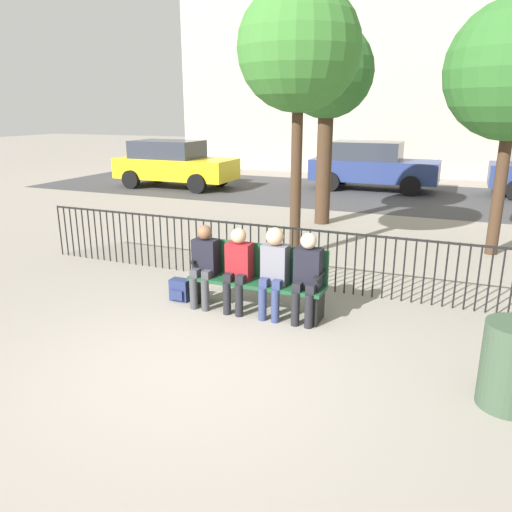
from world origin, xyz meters
The scene contains 15 objects.
ground_plane centered at (0.00, 0.00, 0.00)m, with size 80.00×80.00×0.00m, color gray.
park_bench centered at (0.00, 1.75, 0.50)m, with size 1.89×0.45×0.92m.
seated_person_0 centered at (-0.76, 1.62, 0.65)m, with size 0.34×0.39×1.16m.
seated_person_1 centered at (-0.24, 1.62, 0.65)m, with size 0.34×0.39×1.16m.
seated_person_2 centered at (0.27, 1.62, 0.70)m, with size 0.34×0.39×1.22m.
seated_person_3 centered at (0.73, 1.62, 0.67)m, with size 0.34×0.39×1.19m.
backpack centered at (-1.18, 1.64, 0.16)m, with size 0.28×0.22×0.32m.
fence_railing centered at (-0.02, 2.84, 0.56)m, with size 9.01×0.03×0.95m.
tree_0 centered at (-0.35, 4.42, 3.64)m, with size 2.12×2.12×4.73m.
tree_2 centered at (-0.63, 7.40, 3.42)m, with size 2.09×2.09×4.54m.
street_surface centered at (0.00, 12.00, 0.00)m, with size 24.00×6.00×0.01m.
parked_car_1 centered at (-7.01, 11.03, 0.84)m, with size 4.20×1.94×1.62m.
parked_car_2 centered at (-0.47, 13.14, 0.84)m, with size 4.20×1.94×1.62m.
building_facade centered at (0.00, 20.00, 6.95)m, with size 20.00×6.00×13.89m.
trash_bin centered at (3.04, 0.48, 0.42)m, with size 0.54×0.54×0.83m.
Camera 1 is at (2.43, -4.22, 2.69)m, focal length 35.00 mm.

